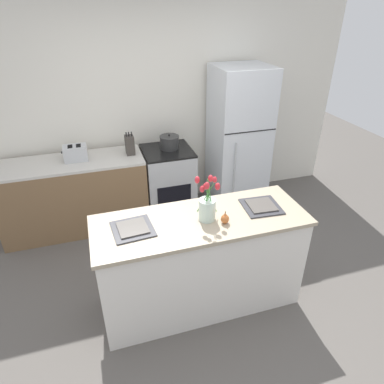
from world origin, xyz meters
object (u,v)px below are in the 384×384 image
at_px(stove_range, 168,182).
at_px(refrigerator, 238,140).
at_px(toaster, 75,153).
at_px(cooking_pot, 169,142).
at_px(flower_vase, 207,206).
at_px(plate_setting_left, 133,229).
at_px(plate_setting_right, 261,206).
at_px(knife_block, 130,145).
at_px(pear_figurine, 225,218).

height_order(stove_range, refrigerator, refrigerator).
relative_size(toaster, cooking_pot, 1.18).
distance_m(stove_range, toaster, 1.19).
bearing_deg(flower_vase, stove_range, 88.10).
bearing_deg(plate_setting_left, refrigerator, 44.47).
bearing_deg(refrigerator, toaster, 179.44).
xyz_separation_m(plate_setting_left, plate_setting_right, (1.12, 0.00, 0.00)).
xyz_separation_m(flower_vase, knife_block, (-0.39, 1.63, -0.06)).
distance_m(toaster, cooking_pot, 1.11).
distance_m(cooking_pot, knife_block, 0.49).
xyz_separation_m(plate_setting_right, cooking_pot, (-0.42, 1.62, 0.03)).
xyz_separation_m(plate_setting_left, toaster, (-0.41, 1.60, 0.04)).
distance_m(stove_range, plate_setting_right, 1.72).
bearing_deg(flower_vase, toaster, 121.79).
bearing_deg(cooking_pot, plate_setting_left, -113.42).
distance_m(plate_setting_left, cooking_pot, 1.76).
relative_size(flower_vase, plate_setting_right, 1.23).
xyz_separation_m(refrigerator, toaster, (-2.02, 0.02, 0.07)).
relative_size(flower_vase, plate_setting_left, 1.23).
bearing_deg(knife_block, refrigerator, -0.69).
height_order(refrigerator, pear_figurine, refrigerator).
bearing_deg(stove_range, knife_block, 177.74).
bearing_deg(flower_vase, plate_setting_left, 176.71).
bearing_deg(flower_vase, cooking_pot, 86.80).
distance_m(refrigerator, plate_setting_left, 2.26).
relative_size(stove_range, refrigerator, 0.49).
height_order(refrigerator, plate_setting_left, refrigerator).
relative_size(pear_figurine, knife_block, 0.42).
xyz_separation_m(stove_range, pear_figurine, (0.07, -1.71, 0.53)).
bearing_deg(toaster, stove_range, -1.10).
bearing_deg(plate_setting_left, toaster, 104.24).
height_order(pear_figurine, plate_setting_right, pear_figurine).
distance_m(stove_range, flower_vase, 1.73).
xyz_separation_m(flower_vase, plate_setting_left, (-0.61, 0.03, -0.12)).
xyz_separation_m(pear_figurine, plate_setting_right, (0.40, 0.13, -0.03)).
xyz_separation_m(cooking_pot, knife_block, (-0.49, -0.02, 0.03)).
height_order(stove_range, pear_figurine, pear_figurine).
bearing_deg(refrigerator, knife_block, 179.31).
relative_size(stove_range, plate_setting_left, 2.67).
bearing_deg(plate_setting_right, toaster, 133.68).
distance_m(plate_setting_left, toaster, 1.65).
distance_m(pear_figurine, toaster, 2.07).
bearing_deg(pear_figurine, flower_vase, 141.34).
bearing_deg(plate_setting_left, plate_setting_right, 0.00).
bearing_deg(knife_block, pear_figurine, -73.50).
distance_m(plate_setting_right, knife_block, 1.84).
height_order(stove_range, cooking_pot, cooking_pot).
bearing_deg(cooking_pot, toaster, -179.23).
bearing_deg(cooking_pot, flower_vase, -93.20).
distance_m(plate_setting_left, plate_setting_right, 1.12).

